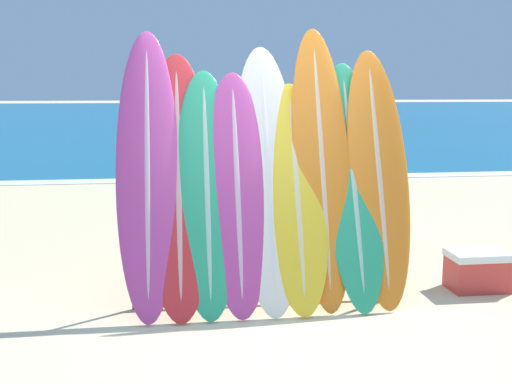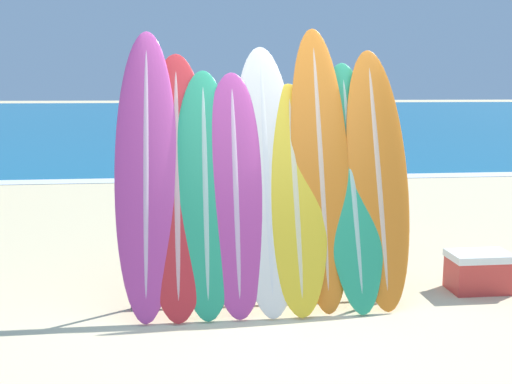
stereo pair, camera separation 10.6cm
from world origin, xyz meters
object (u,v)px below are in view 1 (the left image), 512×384
Objects in this scene: surfboard_slot_3 at (237,190)px; surfboard_slot_7 at (353,182)px; surfboard_rack at (267,253)px; surfboard_slot_0 at (148,169)px; person_far_left at (318,139)px; surfboard_slot_5 at (297,195)px; person_mid_beach at (323,150)px; surfboard_slot_4 at (268,175)px; person_near_water at (367,171)px; surfboard_slot_8 at (378,175)px; cooler_box at (478,270)px; surfboard_slot_2 at (207,189)px; surfboard_slot_6 at (321,165)px; surfboard_slot_1 at (179,181)px.

surfboard_slot_7 reaches higher than surfboard_slot_3.
surfboard_slot_0 is at bearing 172.57° from surfboard_rack.
surfboard_slot_0 is 6.75m from person_far_left.
person_far_left is (1.64, 6.18, -0.05)m from surfboard_slot_5.
person_mid_beach is at bearing 68.05° from surfboard_slot_3.
surfboard_slot_3 reaches higher than surfboard_rack.
person_far_left is at bearing 64.32° from surfboard_slot_0.
surfboard_slot_4 is at bearing 25.75° from person_far_left.
surfboard_slot_0 is at bearing -118.12° from person_near_water.
surfboard_slot_8 reaches higher than surfboard_rack.
surfboard_slot_2 is at bearing -178.57° from cooler_box.
surfboard_slot_4 is (0.28, 0.06, 0.12)m from surfboard_slot_3.
person_mid_beach is at bearing 60.16° from surfboard_slot_0.
person_near_water is at bearing 49.31° from surfboard_slot_3.
surfboard_slot_3 is at bearing -174.55° from surfboard_slot_6.
person_near_water is at bearing 45.44° from surfboard_slot_2.
surfboard_slot_1 reaches higher than surfboard_rack.
surfboard_slot_0 is 3.24m from cooler_box.
surfboard_slot_6 reaches higher than person_mid_beach.
surfboard_slot_7 is at bearing -0.97° from surfboard_slot_1.
surfboard_slot_3 reaches higher than person_mid_beach.
surfboard_slot_8 is (0.75, 0.06, 0.15)m from surfboard_slot_5.
surfboard_slot_0 is at bearing 171.25° from surfboard_slot_2.
surfboard_slot_5 is at bearing -177.01° from cooler_box.
surfboard_slot_0 reaches higher than person_mid_beach.
surfboard_slot_3 is 2.46m from cooler_box.
surfboard_slot_8 reaches higher than surfboard_slot_2.
surfboard_rack is 1.51× the size of person_near_water.
person_mid_beach is at bearing 76.10° from surfboard_slot_6.
surfboard_slot_2 is (-0.52, 0.06, 0.57)m from surfboard_rack.
surfboard_slot_3 is 1.32× the size of person_mid_beach.
surfboard_slot_4 is at bearing -1.27° from surfboard_slot_0.
surfboard_slot_5 is at bearing -4.33° from surfboard_slot_1.
surfboard_slot_1 reaches higher than cooler_box.
surfboard_slot_5 is 3.43× the size of cooler_box.
surfboard_slot_7 reaches higher than person_far_left.
surfboard_slot_4 is at bearing 5.80° from surfboard_slot_2.
cooler_box is (1.27, 0.04, -0.88)m from surfboard_slot_7.
surfboard_slot_1 is 1.08× the size of surfboard_slot_3.
surfboard_slot_1 is 1.42× the size of person_near_water.
surfboard_rack is at bearing -148.85° from person_mid_beach.
cooler_box is at bearing 0.03° from surfboard_slot_6.
surfboard_slot_3 is (0.50, -0.06, -0.08)m from surfboard_slot_1.
surfboard_slot_5 is 6.40m from person_far_left.
surfboard_slot_5 is 2.56m from person_near_water.
surfboard_slot_2 reaches higher than surfboard_slot_3.
surfboard_slot_8 reaches higher than person_near_water.
surfboard_slot_7 is (0.77, -0.03, -0.07)m from surfboard_slot_4.
person_mid_beach is at bearing 33.36° from person_far_left.
surfboard_slot_5 is at bearing 28.08° from person_far_left.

